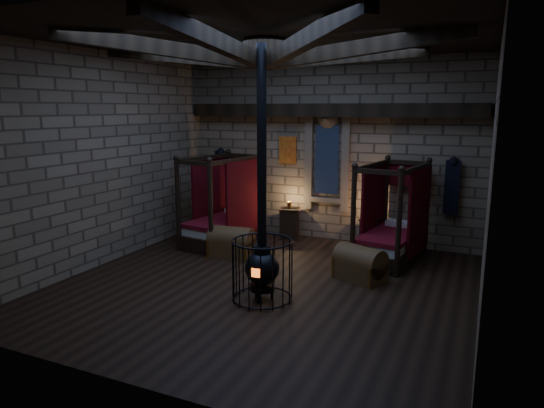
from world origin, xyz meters
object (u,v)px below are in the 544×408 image
at_px(bed_left, 223,222).
at_px(trunk_left, 231,243).
at_px(stove, 262,264).
at_px(trunk_right, 360,265).
at_px(bed_right, 392,236).

height_order(bed_left, trunk_left, bed_left).
bearing_deg(stove, trunk_right, 49.37).
xyz_separation_m(bed_right, trunk_right, (-0.29, -1.46, -0.20)).
bearing_deg(stove, bed_right, 60.43).
relative_size(trunk_left, trunk_right, 0.92).
relative_size(bed_right, trunk_right, 1.97).
xyz_separation_m(bed_left, stove, (2.30, -2.74, 0.12)).
distance_m(bed_left, stove, 3.58).
bearing_deg(trunk_left, trunk_right, -11.56).
relative_size(bed_left, trunk_left, 2.16).
xyz_separation_m(bed_left, trunk_left, (0.68, -0.85, -0.21)).
bearing_deg(bed_left, bed_right, 13.16).
xyz_separation_m(trunk_left, stove, (1.62, -1.89, 0.32)).
relative_size(bed_right, stove, 0.50).
bearing_deg(trunk_right, bed_left, -174.83).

